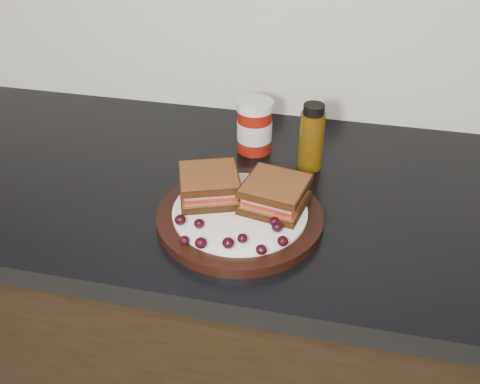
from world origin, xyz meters
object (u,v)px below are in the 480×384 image
object	(u,v)px
sandwich_left	(209,185)
oil_bottle	(312,137)
plate	(240,217)
condiment_jar	(255,126)

from	to	relation	value
sandwich_left	oil_bottle	distance (m)	0.23
plate	sandwich_left	bearing A→B (deg)	156.01
condiment_jar	oil_bottle	distance (m)	0.13
sandwich_left	condiment_jar	world-z (taller)	condiment_jar
sandwich_left	condiment_jar	size ratio (longest dim) A/B	0.93
condiment_jar	sandwich_left	bearing A→B (deg)	-99.69
sandwich_left	oil_bottle	bearing A→B (deg)	28.41
plate	condiment_jar	size ratio (longest dim) A/B	2.59
oil_bottle	plate	bearing A→B (deg)	-115.39
plate	sandwich_left	size ratio (longest dim) A/B	2.78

